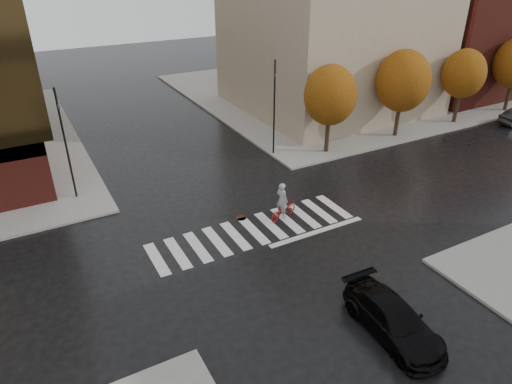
{
  "coord_description": "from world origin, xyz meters",
  "views": [
    {
      "loc": [
        -10.03,
        -18.13,
        13.69
      ],
      "look_at": [
        0.49,
        1.09,
        2.0
      ],
      "focal_mm": 32.0,
      "sensor_mm": 36.0,
      "label": 1
    }
  ],
  "objects_px": {
    "cyclist": "(283,206)",
    "fire_hydrant": "(47,190)",
    "traffic_light_nw": "(64,138)",
    "sedan": "(393,319)",
    "traffic_light_ne": "(274,103)"
  },
  "relations": [
    {
      "from": "cyclist",
      "to": "traffic_light_ne",
      "type": "xyz_separation_m",
      "value": [
        4.21,
        8.14,
        3.27
      ]
    },
    {
      "from": "traffic_light_nw",
      "to": "fire_hydrant",
      "type": "bearing_deg",
      "value": -143.19
    },
    {
      "from": "traffic_light_ne",
      "to": "cyclist",
      "type": "bearing_deg",
      "value": 73.25
    },
    {
      "from": "fire_hydrant",
      "to": "traffic_light_ne",
      "type": "bearing_deg",
      "value": -3.65
    },
    {
      "from": "traffic_light_ne",
      "to": "fire_hydrant",
      "type": "height_order",
      "value": "traffic_light_ne"
    },
    {
      "from": "traffic_light_ne",
      "to": "fire_hydrant",
      "type": "bearing_deg",
      "value": 6.92
    },
    {
      "from": "traffic_light_nw",
      "to": "fire_hydrant",
      "type": "xyz_separation_m",
      "value": [
        -1.5,
        1.0,
        -3.46
      ]
    },
    {
      "from": "cyclist",
      "to": "fire_hydrant",
      "type": "distance_m",
      "value": 14.68
    },
    {
      "from": "sedan",
      "to": "fire_hydrant",
      "type": "distance_m",
      "value": 21.64
    },
    {
      "from": "traffic_light_nw",
      "to": "traffic_light_ne",
      "type": "xyz_separation_m",
      "value": [
        14.19,
        0.0,
        0.05
      ]
    },
    {
      "from": "cyclist",
      "to": "traffic_light_nw",
      "type": "height_order",
      "value": "traffic_light_nw"
    },
    {
      "from": "traffic_light_nw",
      "to": "fire_hydrant",
      "type": "distance_m",
      "value": 3.9
    },
    {
      "from": "sedan",
      "to": "fire_hydrant",
      "type": "height_order",
      "value": "sedan"
    },
    {
      "from": "traffic_light_nw",
      "to": "traffic_light_ne",
      "type": "bearing_deg",
      "value": 70.41
    },
    {
      "from": "cyclist",
      "to": "fire_hydrant",
      "type": "height_order",
      "value": "cyclist"
    }
  ]
}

